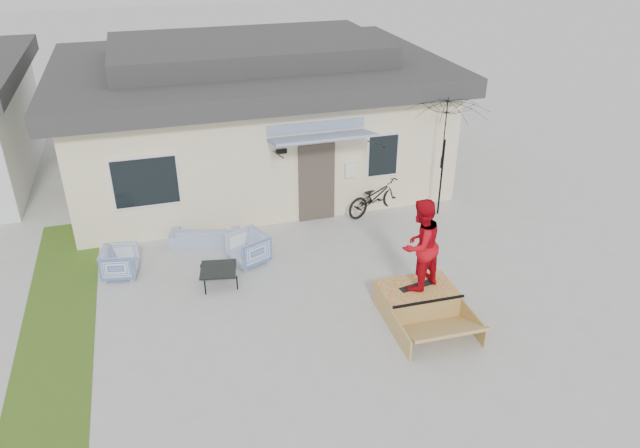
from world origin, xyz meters
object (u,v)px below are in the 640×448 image
object	(u,v)px
coffee_table	(219,276)
skate_ramp	(416,298)
bicycle	(375,193)
patio_umbrella	(444,153)
armchair_left	(120,261)
armchair_right	(248,247)
skater	(420,244)
skateboard	(416,286)
loveseat	(204,232)

from	to	relation	value
coffee_table	skate_ramp	size ratio (longest dim) A/B	0.38
bicycle	patio_umbrella	xyz separation A→B (m)	(1.62, -0.55, 1.16)
armchair_left	bicycle	distance (m)	6.71
armchair_right	skater	xyz separation A→B (m)	(2.97, -2.74, 1.11)
coffee_table	skate_ramp	xyz separation A→B (m)	(3.75, -2.09, 0.06)
patio_umbrella	skate_ramp	bearing A→B (deg)	-122.13
skateboard	skater	bearing A→B (deg)	0.00
coffee_table	loveseat	bearing A→B (deg)	92.47
armchair_left	skateboard	size ratio (longest dim) A/B	1.01
bicycle	coffee_table	bearing A→B (deg)	95.64
patio_umbrella	skate_ramp	xyz separation A→B (m)	(-2.39, -3.81, -1.50)
loveseat	skater	distance (m)	5.60
armchair_left	skate_ramp	distance (m)	6.55
armchair_left	bicycle	xyz separation A→B (m)	(6.57, 1.31, 0.21)
armchair_left	skater	xyz separation A→B (m)	(5.80, -2.99, 1.14)
coffee_table	patio_umbrella	world-z (taller)	patio_umbrella
coffee_table	bicycle	xyz separation A→B (m)	(4.52, 2.27, 0.40)
armchair_left	patio_umbrella	world-z (taller)	patio_umbrella
armchair_right	patio_umbrella	xyz separation A→B (m)	(5.36, 1.01, 1.34)
armchair_left	armchair_right	bearing A→B (deg)	-83.82
bicycle	patio_umbrella	size ratio (longest dim) A/B	0.83
armchair_left	skateboard	bearing A→B (deg)	-106.08
armchair_right	bicycle	world-z (taller)	bicycle
armchair_right	skateboard	xyz separation A→B (m)	(2.97, -2.74, 0.12)
bicycle	skater	world-z (taller)	skater
skateboard	armchair_right	bearing A→B (deg)	127.47
coffee_table	skater	xyz separation A→B (m)	(3.75, -2.04, 1.32)
armchair_left	armchair_right	xyz separation A→B (m)	(2.83, -0.25, 0.03)
bicycle	skateboard	distance (m)	4.37
armchair_left	armchair_right	size ratio (longest dim) A/B	0.92
armchair_left	coffee_table	size ratio (longest dim) A/B	0.98
patio_umbrella	skateboard	distance (m)	4.62
armchair_left	skate_ramp	bearing A→B (deg)	-106.48
loveseat	skater	bearing A→B (deg)	149.74
loveseat	skateboard	distance (m)	5.47
skate_ramp	skateboard	bearing A→B (deg)	90.00
loveseat	skater	xyz separation A→B (m)	(3.83, -3.90, 1.19)
coffee_table	patio_umbrella	distance (m)	6.56
patio_umbrella	loveseat	bearing A→B (deg)	178.66
loveseat	skateboard	world-z (taller)	loveseat
bicycle	skater	xyz separation A→B (m)	(-0.77, -4.30, 0.93)
armchair_right	skater	distance (m)	4.19
skate_ramp	patio_umbrella	bearing A→B (deg)	59.19
patio_umbrella	armchair_left	bearing A→B (deg)	-174.65
skate_ramp	skateboard	distance (m)	0.28
skate_ramp	loveseat	bearing A→B (deg)	135.41
armchair_right	skater	size ratio (longest dim) A/B	0.42
coffee_table	skateboard	xyz separation A→B (m)	(3.75, -2.04, 0.34)
loveseat	patio_umbrella	xyz separation A→B (m)	(6.22, -0.15, 1.43)
loveseat	armchair_left	xyz separation A→B (m)	(-1.97, -0.91, 0.05)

